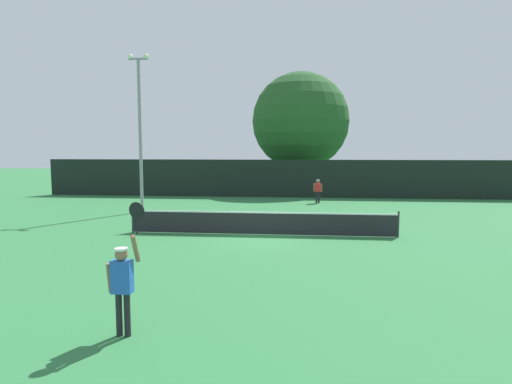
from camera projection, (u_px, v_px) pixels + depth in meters
ground_plane at (261, 235)px, 17.66m from camera, size 120.00×120.00×0.00m
tennis_net at (261, 223)px, 17.61m from camera, size 11.14×0.08×1.07m
perimeter_fence at (278, 178)px, 31.65m from camera, size 35.68×0.12×2.80m
player_serving at (123, 278)px, 7.95m from camera, size 0.68×0.40×2.54m
player_receiving at (318, 189)px, 28.15m from camera, size 0.57×0.23×1.55m
tennis_ball at (310, 220)px, 21.04m from camera, size 0.07×0.07×0.07m
light_pole at (140, 124)px, 23.69m from camera, size 1.18×0.28×8.77m
large_tree at (300, 121)px, 36.28m from camera, size 8.26×8.26×10.10m
parked_car_near at (251, 179)px, 40.06m from camera, size 2.13×4.30×1.69m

